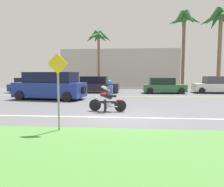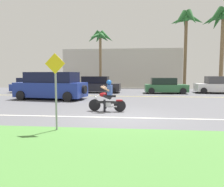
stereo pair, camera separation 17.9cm
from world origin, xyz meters
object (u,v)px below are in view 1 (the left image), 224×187
parked_car_0 (33,86)px  palm_tree_0 (99,40)px  suv_nearby (51,86)px  parked_car_1 (96,85)px  parked_car_2 (164,86)px  palm_tree_1 (184,25)px  motorcyclist_distant (31,89)px  palm_tree_2 (221,21)px  street_sign (58,84)px  parked_car_3 (214,85)px  motorcyclist (108,98)px

parked_car_0 → palm_tree_0: size_ratio=0.68×
suv_nearby → palm_tree_0: (2.09, 9.27, 4.65)m
parked_car_1 → parked_car_2: parked_car_1 is taller
parked_car_2 → palm_tree_1: (2.65, 4.07, 6.46)m
palm_tree_1 → motorcyclist_distant: palm_tree_1 is taller
palm_tree_2 → street_sign: palm_tree_2 is taller
suv_nearby → parked_car_3: (13.59, 6.26, -0.20)m
motorcyclist_distant → street_sign: bearing=-60.7°
motorcyclist → parked_car_2: size_ratio=0.47×
suv_nearby → parked_car_2: (8.76, 5.59, -0.26)m
parked_car_2 → motorcyclist_distant: 11.82m
parked_car_1 → motorcyclist: bearing=-77.7°
parked_car_2 → parked_car_1: bearing=178.9°
palm_tree_1 → parked_car_0: bearing=-164.2°
parked_car_2 → motorcyclist: bearing=-112.1°
parked_car_2 → palm_tree_2: palm_tree_2 is taller
palm_tree_1 → palm_tree_0: bearing=-177.6°
parked_car_2 → palm_tree_0: size_ratio=0.58×
motorcyclist → palm_tree_1: size_ratio=0.21×
suv_nearby → motorcyclist_distant: 3.55m
suv_nearby → palm_tree_2: (15.32, 9.84, 6.54)m
parked_car_1 → suv_nearby: bearing=-112.3°
parked_car_0 → suv_nearby: bearing=-54.7°
motorcyclist_distant → parked_car_1: bearing=34.0°
palm_tree_2 → street_sign: 22.62m
motorcyclist → suv_nearby: size_ratio=0.35×
suv_nearby → parked_car_0: bearing=125.3°
palm_tree_0 → parked_car_2: bearing=-28.9°
parked_car_0 → parked_car_3: 17.42m
palm_tree_2 → parked_car_0: bearing=-166.8°
parked_car_3 → palm_tree_2: palm_tree_2 is taller
parked_car_2 → parked_car_3: bearing=8.0°
motorcyclist → palm_tree_2: size_ratio=0.20×
suv_nearby → palm_tree_1: bearing=40.2°
parked_car_3 → street_sign: 17.88m
suv_nearby → parked_car_2: 10.39m
parked_car_3 → palm_tree_2: bearing=64.3°
suv_nearby → parked_car_3: bearing=24.7°
parked_car_3 → street_sign: (-10.12, -14.73, 0.74)m
parked_car_1 → palm_tree_2: 15.20m
parked_car_3 → parked_car_2: bearing=-172.0°
parked_car_2 → street_sign: street_sign is taller
motorcyclist_distant → palm_tree_2: bearing=22.6°
suv_nearby → street_sign: street_sign is taller
parked_car_0 → palm_tree_2: 20.78m
parked_car_1 → motorcyclist_distant: parked_car_1 is taller
palm_tree_1 → palm_tree_2: 3.93m
parked_car_2 → palm_tree_1: palm_tree_1 is taller
palm_tree_0 → motorcyclist_distant: bearing=-124.3°
street_sign → motorcyclist_distant: bearing=119.3°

